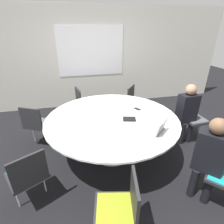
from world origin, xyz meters
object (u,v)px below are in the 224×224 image
Objects in this scene: spiral_notebook at (129,119)px; chair_4 at (37,122)px; person_0 at (210,154)px; chair_2 at (135,101)px; person_1 at (188,110)px; chair_3 at (84,102)px; chair_6 at (121,206)px; chair_1 at (193,115)px; chair_5 at (28,174)px; laptop at (158,129)px; cell_phone at (137,109)px; handbag at (59,121)px.

chair_4 is at bearing 154.89° from spiral_notebook.
chair_4 is at bearing 12.02° from person_0.
person_1 is (0.65, -1.11, 0.19)m from chair_2.
chair_3 is 2.87m from chair_6.
chair_1 is 1.55m from person_0.
chair_4 and chair_6 have the same top height.
chair_5 is (0.08, -1.36, 0.00)m from chair_4.
laptop is at bearing -31.00° from chair_6.
chair_2 is 1.00× the size of chair_6.
person_0 reaches higher than spiral_notebook.
spiral_notebook is (-0.62, -1.33, 0.26)m from chair_2.
chair_4 is at bearing -73.81° from laptop.
chair_4 is 3.55× the size of spiral_notebook.
laptop reaches higher than spiral_notebook.
chair_1 is 1.00× the size of chair_3.
laptop is 1.60× the size of spiral_notebook.
cell_phone is at bearing -12.96° from chair_6.
person_0 is 1.00× the size of person_1.
spiral_notebook is 1.54× the size of cell_phone.
chair_6 reaches higher than spiral_notebook.
chair_1 is 1.00× the size of chair_5.
handbag is at bearing -52.93° from chair_2.
cell_phone is at bearing -0.09° from chair_5.
chair_4 is 1.94m from cell_phone.
chair_4 is at bearing -13.65° from person_1.
chair_3 is at bearing 14.78° from chair_6.
spiral_notebook is at bearing 8.62° from chair_1.
chair_1 is at bearing -70.97° from person_0.
person_1 reaches higher than chair_4.
spiral_notebook is 0.67× the size of handbag.
chair_1 is 1.35m from chair_2.
person_1 reaches higher than spiral_notebook.
chair_3 is 1.00× the size of chair_5.
chair_1 is 1.00× the size of chair_2.
chair_6 is at bearing 35.56° from chair_1.
chair_5 is at bearing -36.25° from laptop.
spiral_notebook is at bearing -9.05° from chair_6.
chair_3 and chair_6 have the same top height.
person_1 is at bearing 173.99° from laptop.
handbag is (-1.88, 0.08, -0.37)m from chair_2.
cell_phone is (-0.45, 1.38, 0.06)m from person_0.
chair_2 is at bearing 41.36° from chair_4.
person_1 is 5.00× the size of spiral_notebook.
laptop reaches higher than chair_1.
chair_5 and chair_6 have the same top height.
chair_2 is 2.89m from chair_5.
chair_3 is 2.34m from person_1.
chair_6 is 1.86m from cell_phone.
chair_3 is at bearing -106.96° from laptop.
person_1 is at bearing -25.15° from handbag.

